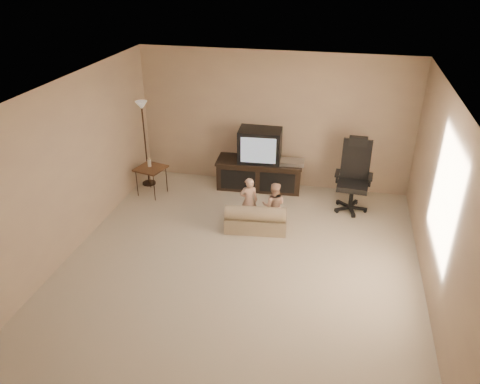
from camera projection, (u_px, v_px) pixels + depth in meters
The scene contains 9 objects.
floor at pixel (241, 264), 6.70m from camera, with size 5.50×5.50×0.00m, color beige.
room_shell at pixel (241, 168), 6.00m from camera, with size 5.50×5.50×5.50m.
tv_stand at pixel (260, 164), 8.68m from camera, with size 1.64×0.69×1.15m.
office_chair at pixel (353, 185), 7.97m from camera, with size 0.63×0.65×1.26m.
side_table at pixel (151, 168), 8.42m from camera, with size 0.58×0.58×0.71m.
floor_lamp at pixel (143, 125), 8.48m from camera, with size 0.25×0.25×1.63m.
child_sofa at pixel (256, 219), 7.46m from camera, with size 1.02×0.66×0.47m.
toddler_left at pixel (249, 201), 7.55m from camera, with size 0.30×0.22×0.81m, color tan.
toddler_right at pixel (274, 205), 7.44m from camera, with size 0.38×0.21×0.79m, color tan.
Camera 1 is at (1.21, -5.34, 4.00)m, focal length 35.00 mm.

